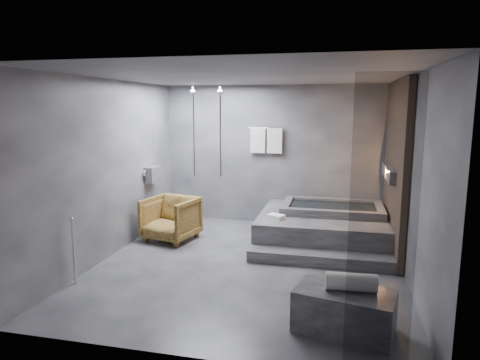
# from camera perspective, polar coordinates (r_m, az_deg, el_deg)

# --- Properties ---
(room) EXTENTS (5.00, 5.04, 2.82)m
(room) POSITION_cam_1_polar(r_m,az_deg,el_deg) (6.38, 5.10, 3.94)
(room) COLOR #313133
(room) RESTS_ON ground
(tub_deck) EXTENTS (2.20, 2.00, 0.50)m
(tub_deck) POSITION_cam_1_polar(r_m,az_deg,el_deg) (7.80, 10.98, -6.22)
(tub_deck) COLOR #363639
(tub_deck) RESTS_ON ground
(tub_step) EXTENTS (2.20, 0.36, 0.18)m
(tub_step) POSITION_cam_1_polar(r_m,az_deg,el_deg) (6.72, 10.54, -10.27)
(tub_step) COLOR #363639
(tub_step) RESTS_ON ground
(concrete_bench) EXTENTS (1.12, 0.77, 0.46)m
(concrete_bench) POSITION_cam_1_polar(r_m,az_deg,el_deg) (4.88, 13.73, -16.64)
(concrete_bench) COLOR #313134
(concrete_bench) RESTS_ON ground
(driftwood_chair) EXTENTS (1.00, 1.02, 0.78)m
(driftwood_chair) POSITION_cam_1_polar(r_m,az_deg,el_deg) (7.80, -9.22, -5.10)
(driftwood_chair) COLOR #493212
(driftwood_chair) RESTS_ON ground
(rolled_towel) EXTENTS (0.54, 0.22, 0.19)m
(rolled_towel) POSITION_cam_1_polar(r_m,az_deg,el_deg) (4.77, 14.59, -13.02)
(rolled_towel) COLOR silver
(rolled_towel) RESTS_ON concrete_bench
(deck_towel) EXTENTS (0.32, 0.29, 0.07)m
(deck_towel) POSITION_cam_1_polar(r_m,az_deg,el_deg) (7.29, 4.83, -4.88)
(deck_towel) COLOR white
(deck_towel) RESTS_ON tub_deck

